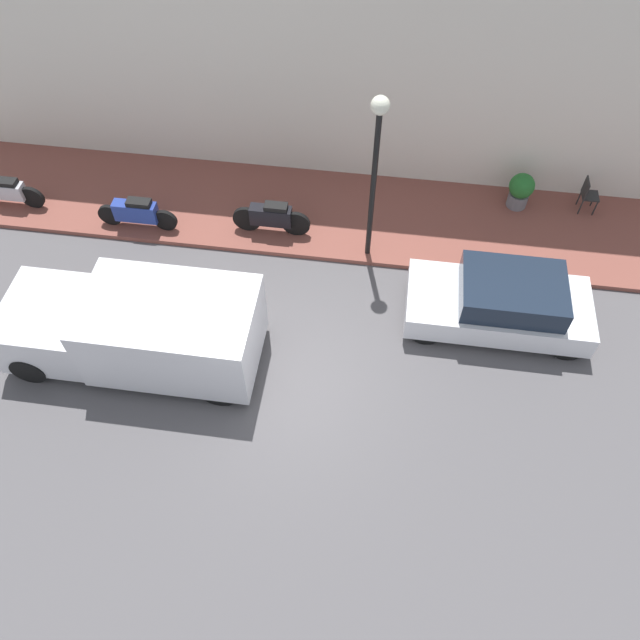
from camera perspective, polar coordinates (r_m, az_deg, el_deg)
The scene contains 11 objects.
ground_plane at distance 12.73m, azimuth -3.29°, elevation -5.54°, with size 60.00×60.00×0.00m, color #514F51.
sidewalk at distance 15.75m, azimuth -0.21°, elevation 9.80°, with size 3.07×19.59×0.12m.
building_facade at distance 15.42m, azimuth 0.69°, elevation 21.57°, with size 0.30×19.59×5.61m.
parked_car at distance 13.62m, azimuth 16.27°, elevation 1.53°, with size 1.75×3.84×1.30m.
delivery_van at distance 12.84m, azimuth -16.49°, elevation -0.74°, with size 2.02×5.08×1.76m.
motorcycle_blue at distance 15.63m, azimuth -16.43°, elevation 9.41°, with size 0.30×1.94×0.84m.
motorcycle_black at distance 14.90m, azimuth -4.46°, elevation 9.36°, with size 0.30×1.86×0.87m.
scooter_silver at distance 17.41m, azimuth -26.86°, elevation 10.48°, with size 0.30×1.93×0.79m.
streetlamp at distance 12.82m, azimuth 5.16°, elevation 15.06°, with size 0.37×0.37×4.12m.
potted_plant at distance 16.29m, azimuth 17.87°, elevation 11.28°, with size 0.61×0.61×0.92m.
cafe_chair at distance 16.72m, azimuth 23.29°, elevation 10.58°, with size 0.40×0.40×0.90m.
Camera 1 is at (-6.47, -1.63, 10.84)m, focal length 35.00 mm.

